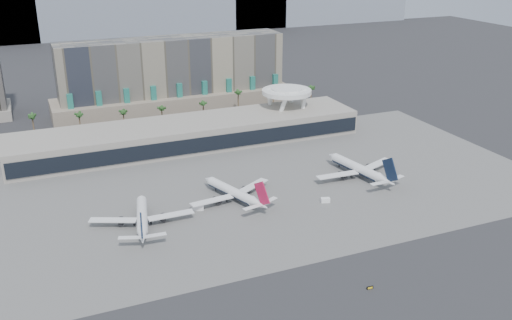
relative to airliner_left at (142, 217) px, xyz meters
name	(u,v)px	position (x,y,z in m)	size (l,w,h in m)	color
ground	(287,251)	(39.74, -35.97, -3.34)	(900.00, 900.00, 0.00)	#232326
apron_pad	(229,187)	(39.74, 19.03, -3.31)	(260.00, 130.00, 0.06)	#5B5B59
mountain_ridge	(115,5)	(67.62, 434.03, 26.55)	(680.00, 60.00, 70.00)	gray
hotel	(174,81)	(49.74, 138.44, 13.47)	(140.00, 30.00, 42.00)	gray
terminal	(190,133)	(39.74, 73.87, 3.18)	(170.00, 32.50, 14.50)	gray
saucer_structure	(287,95)	(94.74, 80.03, 15.12)	(26.00, 26.00, 21.89)	white
palm_row	(183,105)	(46.74, 109.03, 7.16)	(157.80, 2.80, 13.10)	brown
airliner_left	(142,217)	(0.00, 0.00, 0.00)	(36.48, 37.92, 13.23)	white
airliner_centre	(234,192)	(37.34, 6.92, 0.04)	(36.12, 37.35, 13.39)	white
airliner_right	(359,169)	(94.68, 8.13, 0.35)	(40.47, 42.00, 14.60)	white
service_vehicle_a	(198,207)	(21.79, 4.25, -2.25)	(4.43, 2.17, 2.17)	white
service_vehicle_b	(325,200)	(69.28, -8.47, -2.46)	(3.41, 1.95, 1.75)	white
taxiway_sign	(370,288)	(52.67, -64.65, -2.87)	(2.07, 0.46, 0.93)	black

